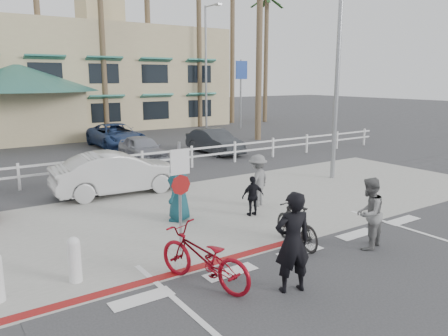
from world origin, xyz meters
TOP-DOWN VIEW (x-y plane):
  - ground at (0.00, 0.00)m, footprint 140.00×140.00m
  - bike_path at (0.00, -2.00)m, footprint 12.00×16.00m
  - sidewalk_plaza at (0.00, 4.50)m, footprint 22.00×7.00m
  - cross_street at (0.00, 8.50)m, footprint 40.00×5.00m
  - parking_lot at (0.00, 18.00)m, footprint 50.00×16.00m
  - curb_red at (-3.00, 1.20)m, footprint 7.00×0.25m
  - rail_fence at (0.50, 10.50)m, footprint 29.40×0.16m
  - building at (2.00, 31.00)m, footprint 28.00×16.00m
  - sign_post at (-2.30, 2.20)m, footprint 0.50×0.10m
  - bollard_0 at (-4.80, 2.00)m, footprint 0.26×0.26m
  - streetlight_0 at (6.50, 5.50)m, footprint 0.60×2.00m
  - streetlight_1 at (12.00, 24.00)m, footprint 0.60×2.00m
  - info_sign at (14.00, 22.00)m, footprint 1.20×0.16m
  - palm_4 at (0.00, 26.00)m, footprint 4.00×4.00m
  - palm_5 at (4.00, 25.00)m, footprint 4.00×4.00m
  - palm_6 at (8.00, 26.00)m, footprint 4.00×4.00m
  - palm_7 at (12.00, 25.00)m, footprint 4.00×4.00m
  - palm_8 at (16.00, 26.00)m, footprint 4.00×4.00m
  - palm_9 at (19.00, 25.00)m, footprint 4.00×4.00m
  - palm_11 at (11.00, 16.00)m, footprint 4.00×4.00m
  - bike_red at (-2.76, 0.44)m, footprint 1.42×2.34m
  - rider_red at (-1.50, -0.70)m, footprint 0.82×0.66m
  - bike_black at (0.19, 0.96)m, footprint 0.77×1.79m
  - rider_black at (1.47, -0.13)m, footprint 1.00×0.88m
  - pedestrian_a at (1.51, 4.12)m, footprint 1.22×0.97m
  - pedestrian_child at (0.75, 3.39)m, footprint 0.74×0.41m
  - pedestrian_b at (-1.23, 4.24)m, footprint 1.11×1.11m
  - car_white_sedan at (-1.58, 8.04)m, footprint 4.58×1.83m
  - lot_car_2 at (1.55, 13.10)m, footprint 1.72×3.81m
  - lot_car_3 at (5.75, 13.14)m, footprint 1.39×3.96m
  - lot_car_5 at (2.10, 18.08)m, footprint 2.37×5.00m

SIDE VIEW (x-z plane):
  - ground at x=0.00m, z-range 0.00..0.00m
  - parking_lot at x=0.00m, z-range 0.00..0.01m
  - bike_path at x=0.00m, z-range 0.00..0.01m
  - cross_street at x=0.00m, z-range 0.00..0.01m
  - sidewalk_plaza at x=0.00m, z-range 0.00..0.01m
  - curb_red at x=-3.00m, z-range 0.00..0.02m
  - bollard_0 at x=-4.80m, z-range 0.00..0.95m
  - rail_fence at x=0.50m, z-range 0.00..1.00m
  - bike_black at x=0.19m, z-range 0.00..1.04m
  - bike_red at x=-2.76m, z-range 0.00..1.16m
  - pedestrian_child at x=0.75m, z-range 0.00..1.20m
  - lot_car_2 at x=1.55m, z-range 0.00..1.27m
  - lot_car_3 at x=5.75m, z-range 0.00..1.30m
  - lot_car_5 at x=2.10m, z-range 0.00..1.38m
  - car_white_sedan at x=-1.58m, z-range 0.00..1.48m
  - pedestrian_a at x=1.51m, z-range 0.00..1.66m
  - rider_black at x=1.47m, z-range 0.00..1.73m
  - pedestrian_b at x=-1.23m, z-range 0.00..1.95m
  - rider_red at x=-1.50m, z-range 0.00..1.97m
  - sign_post at x=-2.30m, z-range 0.00..2.90m
  - info_sign at x=14.00m, z-range 0.00..5.60m
  - streetlight_0 at x=6.50m, z-range 0.00..9.00m
  - streetlight_1 at x=12.00m, z-range 0.00..9.50m
  - building at x=2.00m, z-range 0.00..11.30m
  - palm_5 at x=4.00m, z-range 0.00..13.00m
  - palm_9 at x=19.00m, z-range 0.00..13.00m
  - palm_7 at x=12.00m, z-range 0.00..14.00m
  - palm_11 at x=11.00m, z-range 0.00..14.00m
  - palm_4 at x=0.00m, z-range 0.00..15.00m
  - palm_8 at x=16.00m, z-range 0.00..15.00m
  - palm_6 at x=8.00m, z-range 0.00..17.00m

